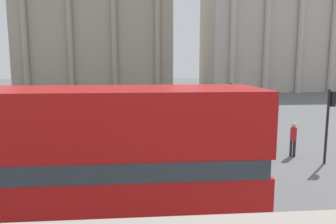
% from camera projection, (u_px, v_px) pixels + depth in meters
% --- Properties ---
extents(double_decker_bus, '(11.07, 2.76, 4.14)m').
position_uv_depth(double_decker_bus, '(39.00, 162.00, 8.14)').
color(double_decker_bus, black).
rests_on(double_decker_bus, ground_plane).
extents(plaza_building_left, '(26.79, 15.28, 20.98)m').
position_uv_depth(plaza_building_left, '(98.00, 31.00, 59.37)').
color(plaza_building_left, '#A39984').
rests_on(plaza_building_left, ground_plane).
extents(plaza_building_right, '(27.89, 14.48, 25.85)m').
position_uv_depth(plaza_building_right, '(283.00, 16.00, 57.93)').
color(plaza_building_right, '#BCB2A8').
rests_on(plaza_building_right, ground_plane).
extents(traffic_light_near, '(0.42, 0.24, 3.55)m').
position_uv_depth(traffic_light_near, '(329.00, 115.00, 15.31)').
color(traffic_light_near, black).
rests_on(traffic_light_near, ground_plane).
extents(traffic_light_mid, '(0.42, 0.24, 3.38)m').
position_uv_depth(traffic_light_mid, '(232.00, 100.00, 22.87)').
color(traffic_light_mid, black).
rests_on(traffic_light_mid, ground_plane).
extents(pedestrian_blue, '(0.32, 0.32, 1.65)m').
position_uv_depth(pedestrian_blue, '(104.00, 112.00, 25.55)').
color(pedestrian_blue, '#282B33').
rests_on(pedestrian_blue, ground_plane).
extents(pedestrian_red, '(0.32, 0.32, 1.75)m').
position_uv_depth(pedestrian_red, '(293.00, 137.00, 16.66)').
color(pedestrian_red, '#282B33').
rests_on(pedestrian_red, ground_plane).
extents(pedestrian_white, '(0.32, 0.32, 1.74)m').
position_uv_depth(pedestrian_white, '(166.00, 108.00, 27.33)').
color(pedestrian_white, '#282B33').
rests_on(pedestrian_white, ground_plane).
extents(pedestrian_black, '(0.32, 0.32, 1.74)m').
position_uv_depth(pedestrian_black, '(217.00, 97.00, 36.27)').
color(pedestrian_black, '#282B33').
rests_on(pedestrian_black, ground_plane).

